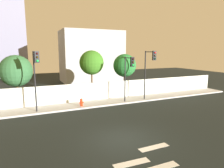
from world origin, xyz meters
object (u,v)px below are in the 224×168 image
at_px(roadside_tree_midleft, 92,63).
at_px(traffic_light_right, 36,69).
at_px(roadside_tree_leftmost, 16,71).
at_px(traffic_light_left, 129,69).
at_px(traffic_light_center, 150,65).
at_px(fire_hydrant, 81,102).
at_px(roadside_tree_midright, 125,66).

bearing_deg(roadside_tree_midleft, traffic_light_right, -148.62).
bearing_deg(roadside_tree_leftmost, traffic_light_left, -21.00).
height_order(traffic_light_left, traffic_light_right, traffic_light_right).
distance_m(traffic_light_center, fire_hydrant, 7.65).
bearing_deg(traffic_light_left, roadside_tree_leftmost, 159.00).
distance_m(traffic_light_right, roadside_tree_midright, 10.55).
bearing_deg(traffic_light_left, traffic_light_right, 178.48).
distance_m(traffic_light_right, fire_hydrant, 5.02).
bearing_deg(traffic_light_center, roadside_tree_midleft, 140.00).
relative_size(traffic_light_right, roadside_tree_leftmost, 1.04).
height_order(traffic_light_left, roadside_tree_midleft, roadside_tree_midleft).
bearing_deg(roadside_tree_midleft, fire_hydrant, -124.06).
relative_size(traffic_light_center, traffic_light_right, 1.01).
bearing_deg(roadside_tree_leftmost, fire_hydrant, -29.98).
height_order(traffic_light_left, traffic_light_center, traffic_light_center).
relative_size(traffic_light_center, roadside_tree_midright, 1.04).
height_order(traffic_light_left, roadside_tree_leftmost, roadside_tree_leftmost).
relative_size(traffic_light_left, fire_hydrant, 6.23).
height_order(fire_hydrant, roadside_tree_leftmost, roadside_tree_leftmost).
bearing_deg(roadside_tree_midright, fire_hydrant, -153.31).
height_order(traffic_light_center, traffic_light_right, traffic_light_center).
xyz_separation_m(roadside_tree_leftmost, roadside_tree_midleft, (7.42, 0.00, 0.60)).
bearing_deg(traffic_light_center, fire_hydrant, 172.43).
xyz_separation_m(fire_hydrant, roadside_tree_midright, (6.12, 3.08, 2.99)).
relative_size(traffic_light_left, roadside_tree_leftmost, 0.93).
distance_m(roadside_tree_leftmost, roadside_tree_midright, 11.46).
bearing_deg(roadside_tree_midleft, roadside_tree_midright, -0.00).
bearing_deg(traffic_light_right, traffic_light_left, -1.52).
bearing_deg(traffic_light_left, traffic_light_center, -4.58).
bearing_deg(roadside_tree_midleft, roadside_tree_leftmost, 180.00).
bearing_deg(fire_hydrant, traffic_light_left, -9.03).
xyz_separation_m(traffic_light_right, roadside_tree_midleft, (5.88, 3.58, 0.17)).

